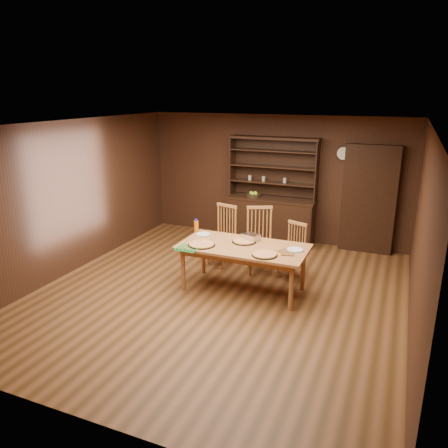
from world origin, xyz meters
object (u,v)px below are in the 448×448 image
at_px(juice_bottle, 196,226).
at_px(chair_right, 293,248).
at_px(china_hutch, 271,214).
at_px(dining_table, 243,250).
at_px(chair_left, 224,233).
at_px(chair_center, 260,237).

bearing_deg(juice_bottle, chair_right, 17.61).
xyz_separation_m(china_hutch, juice_bottle, (-0.69, -2.11, 0.26)).
relative_size(dining_table, chair_right, 2.09).
bearing_deg(chair_left, chair_center, 10.49).
bearing_deg(china_hutch, chair_center, -80.20).
xyz_separation_m(chair_center, chair_right, (0.61, -0.04, -0.11)).
height_order(china_hutch, chair_center, china_hutch).
relative_size(chair_center, chair_right, 1.20).
bearing_deg(chair_center, dining_table, -112.93).
height_order(dining_table, chair_right, chair_right).
height_order(china_hutch, chair_left, china_hutch).
relative_size(dining_table, chair_center, 1.73).
height_order(dining_table, chair_center, chair_center).
height_order(dining_table, juice_bottle, juice_bottle).
relative_size(dining_table, juice_bottle, 8.86).
bearing_deg(dining_table, juice_bottle, 160.45).
relative_size(china_hutch, dining_table, 1.10).
bearing_deg(china_hutch, chair_right, -61.15).
distance_m(chair_left, chair_right, 1.32).
distance_m(chair_left, chair_center, 0.71).
bearing_deg(dining_table, china_hutch, 96.84).
bearing_deg(chair_right, juice_bottle, -141.36).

